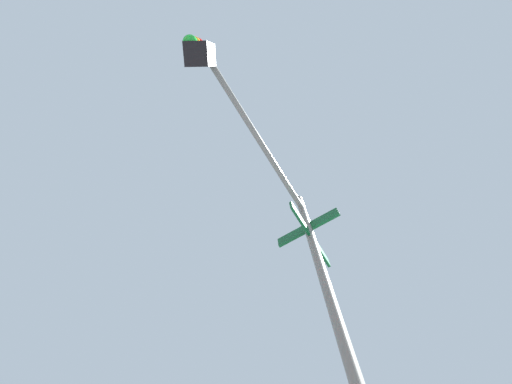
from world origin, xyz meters
The scene contains 1 object.
traffic_signal_near centered at (-6.20, -6.37, 4.57)m, with size 2.04×3.07×6.43m.
Camera 1 is at (-6.10, -5.13, 1.10)m, focal length 22.83 mm.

